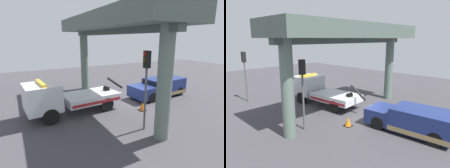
# 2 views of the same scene
# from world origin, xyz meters

# --- Properties ---
(ground_plane) EXTENTS (60.00, 40.00, 0.10)m
(ground_plane) POSITION_xyz_m (0.00, 0.00, -0.05)
(ground_plane) COLOR #423F44
(lane_stripe_mid) EXTENTS (2.60, 0.16, 0.01)m
(lane_stripe_mid) POSITION_xyz_m (0.00, -2.62, 0.00)
(lane_stripe_mid) COLOR silver
(lane_stripe_mid) RESTS_ON ground
(lane_stripe_east) EXTENTS (2.60, 0.16, 0.01)m
(lane_stripe_east) POSITION_xyz_m (6.00, -2.62, 0.00)
(lane_stripe_east) COLOR silver
(lane_stripe_east) RESTS_ON ground
(tow_truck_white) EXTENTS (7.32, 2.80, 2.46)m
(tow_truck_white) POSITION_xyz_m (4.91, 0.06, 1.20)
(tow_truck_white) COLOR silver
(tow_truck_white) RESTS_ON ground
(towed_van_green) EXTENTS (5.34, 2.53, 1.58)m
(towed_van_green) POSITION_xyz_m (-3.66, -0.00, 0.78)
(towed_van_green) COLOR navy
(towed_van_green) RESTS_ON ground
(overpass_structure) EXTENTS (3.60, 12.98, 6.71)m
(overpass_structure) POSITION_xyz_m (1.33, 0.00, 5.80)
(overpass_structure) COLOR #596B60
(overpass_structure) RESTS_ON ground
(traffic_light_near) EXTENTS (0.39, 0.32, 4.43)m
(traffic_light_near) POSITION_xyz_m (1.52, 4.32, 3.22)
(traffic_light_near) COLOR #515456
(traffic_light_near) RESTS_ON ground
(traffic_light_far) EXTENTS (0.39, 0.32, 4.52)m
(traffic_light_far) POSITION_xyz_m (10.02, 4.32, 3.29)
(traffic_light_far) COLOR #515456
(traffic_light_far) RESTS_ON ground
(traffic_cone_orange) EXTENTS (0.50, 0.50, 0.60)m
(traffic_cone_orange) POSITION_xyz_m (-0.18, 2.02, 0.28)
(traffic_cone_orange) COLOR orange
(traffic_cone_orange) RESTS_ON ground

